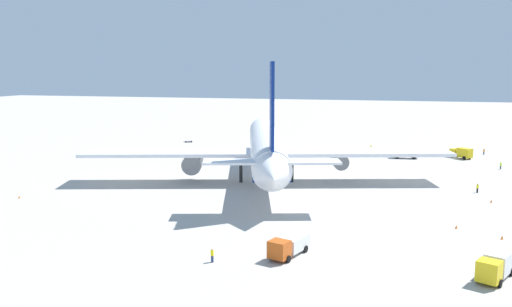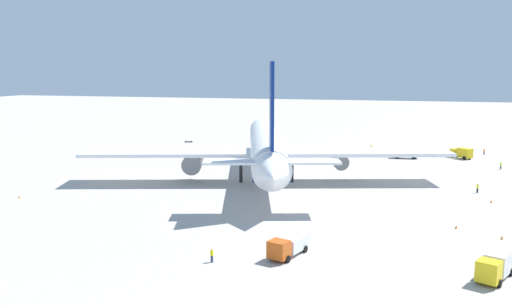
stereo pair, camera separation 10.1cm
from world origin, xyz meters
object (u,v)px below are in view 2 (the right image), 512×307
object	(u,v)px
baggage_cart_0	(189,141)
traffic_cone_2	(491,201)
ground_worker_1	(477,188)
traffic_cone_3	(181,148)
service_truck_0	(462,153)
traffic_cone_0	(502,237)
service_truck_1	(496,265)
service_truck_2	(406,153)
airliner	(265,148)
ground_worker_5	(484,152)
service_truck_3	(288,245)
traffic_cone_4	(19,197)
traffic_cone_1	(456,227)
ground_worker_0	(212,255)
ground_worker_4	(371,148)
ground_worker_2	(501,166)

from	to	relation	value
baggage_cart_0	traffic_cone_2	xyz separation A→B (m)	(-59.65, -81.03, 0.01)
baggage_cart_0	ground_worker_1	bearing A→B (deg)	-123.16
traffic_cone_2	traffic_cone_3	world-z (taller)	same
service_truck_0	traffic_cone_0	bearing A→B (deg)	178.92
service_truck_1	service_truck_2	distance (m)	82.89
airliner	ground_worker_5	xyz separation A→B (m)	(49.42, -48.90, -6.13)
service_truck_0	service_truck_3	distance (m)	89.36
service_truck_2	traffic_cone_2	bearing A→B (deg)	-162.21
service_truck_0	traffic_cone_4	size ratio (longest dim) A/B	10.25
ground_worker_1	traffic_cone_1	xyz separation A→B (m)	(-25.59, 5.89, -0.62)
service_truck_1	ground_worker_5	world-z (taller)	service_truck_1
service_truck_0	baggage_cart_0	xyz separation A→B (m)	(10.84, 80.70, -1.25)
airliner	service_truck_0	xyz separation A→B (m)	(40.85, -42.39, -5.45)
ground_worker_0	traffic_cone_1	distance (m)	37.33
service_truck_3	ground_worker_1	size ratio (longest dim) A/B	4.14
baggage_cart_0	ground_worker_0	bearing A→B (deg)	-156.27
ground_worker_1	traffic_cone_3	distance (m)	84.95
airliner	ground_worker_4	xyz separation A→B (m)	(48.44, -18.81, -6.08)
baggage_cart_0	ground_worker_4	world-z (taller)	ground_worker_4
ground_worker_1	traffic_cone_0	bearing A→B (deg)	179.44
service_truck_1	service_truck_2	world-z (taller)	service_truck_1
service_truck_2	traffic_cone_3	bearing A→B (deg)	90.03
service_truck_3	traffic_cone_4	xyz separation A→B (m)	(17.12, 53.18, -1.08)
traffic_cone_0	traffic_cone_4	size ratio (longest dim) A/B	1.00
traffic_cone_3	traffic_cone_0	bearing A→B (deg)	-131.33
ground_worker_4	traffic_cone_0	xyz separation A→B (m)	(-78.10, -22.26, -0.61)
service_truck_3	service_truck_1	bearing A→B (deg)	-92.97
service_truck_1	ground_worker_5	size ratio (longest dim) A/B	4.30
service_truck_3	ground_worker_0	distance (m)	9.63
service_truck_3	ground_worker_4	world-z (taller)	service_truck_3
service_truck_3	traffic_cone_2	distance (m)	45.93
service_truck_3	traffic_cone_3	bearing A→B (deg)	31.18
ground_worker_4	traffic_cone_0	distance (m)	81.21
service_truck_2	traffic_cone_0	distance (m)	68.04
traffic_cone_1	traffic_cone_3	xyz separation A→B (m)	(63.09, 70.33, 0.00)
traffic_cone_4	ground_worker_0	bearing A→B (deg)	-115.91
service_truck_1	ground_worker_2	distance (m)	73.07
service_truck_0	ground_worker_5	xyz separation A→B (m)	(8.57, -6.51, -0.68)
ground_worker_2	ground_worker_4	xyz separation A→B (m)	(21.48, 30.83, 0.03)
ground_worker_0	service_truck_3	bearing A→B (deg)	-61.28
service_truck_0	service_truck_1	size ratio (longest dim) A/B	0.79
traffic_cone_2	traffic_cone_4	xyz separation A→B (m)	(-18.86, 81.71, 0.00)
ground_worker_1	ground_worker_5	xyz separation A→B (m)	(49.79, -7.55, -0.06)
traffic_cone_1	ground_worker_1	bearing A→B (deg)	-12.96
airliner	service_truck_3	bearing A→B (deg)	-162.10
airliner	traffic_cone_4	bearing A→B (deg)	124.53
airliner	traffic_cone_3	size ratio (longest dim) A/B	135.22
ground_worker_5	traffic_cone_2	world-z (taller)	ground_worker_5
baggage_cart_0	traffic_cone_4	world-z (taller)	traffic_cone_4
traffic_cone_0	traffic_cone_1	xyz separation A→B (m)	(3.69, 5.60, 0.00)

